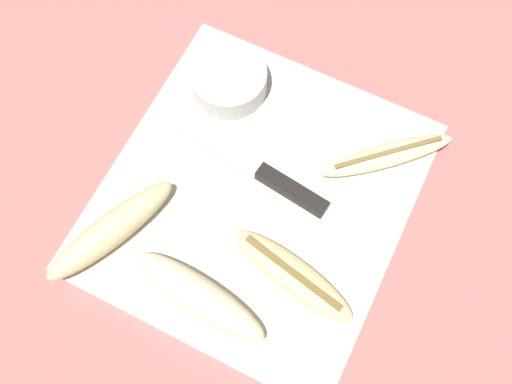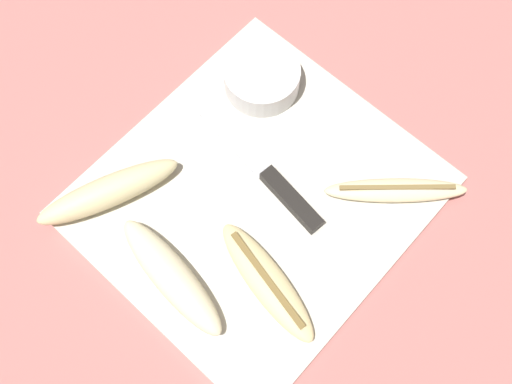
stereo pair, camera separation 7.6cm
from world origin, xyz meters
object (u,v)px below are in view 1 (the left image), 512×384
at_px(knife, 278,182).
at_px(banana_mellow_near, 293,275).
at_px(banana_bright_far, 202,297).
at_px(banana_cream_curved, 387,156).
at_px(banana_soft_right, 111,230).
at_px(prep_bowl, 229,80).

relative_size(knife, banana_mellow_near, 1.24).
bearing_deg(banana_bright_far, banana_cream_curved, -24.94).
bearing_deg(banana_soft_right, prep_bowl, -7.12).
height_order(banana_bright_far, banana_mellow_near, banana_bright_far).
distance_m(knife, banana_mellow_near, 0.12).
bearing_deg(knife, banana_soft_right, 141.96).
relative_size(banana_soft_right, banana_cream_curved, 1.21).
height_order(knife, banana_cream_curved, banana_cream_curved).
distance_m(banana_bright_far, prep_bowl, 0.29).
height_order(banana_cream_curved, prep_bowl, prep_bowl).
bearing_deg(banana_mellow_near, prep_bowl, 43.42).
height_order(banana_soft_right, banana_mellow_near, banana_soft_right).
xyz_separation_m(banana_bright_far, prep_bowl, (0.27, 0.11, 0.00)).
relative_size(banana_soft_right, banana_mellow_near, 1.05).
height_order(knife, banana_soft_right, banana_soft_right).
bearing_deg(banana_cream_curved, prep_bowl, 89.04).
height_order(knife, banana_bright_far, banana_bright_far).
distance_m(knife, prep_bowl, 0.16).
distance_m(banana_soft_right, banana_cream_curved, 0.36).
relative_size(banana_soft_right, prep_bowl, 1.82).
relative_size(banana_cream_curved, banana_mellow_near, 0.86).
distance_m(banana_soft_right, banana_bright_far, 0.14).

